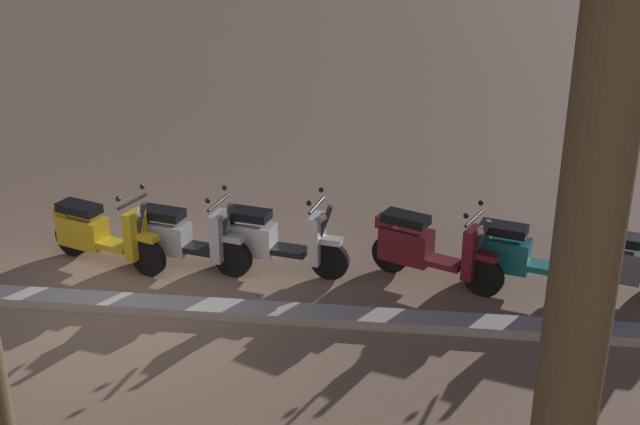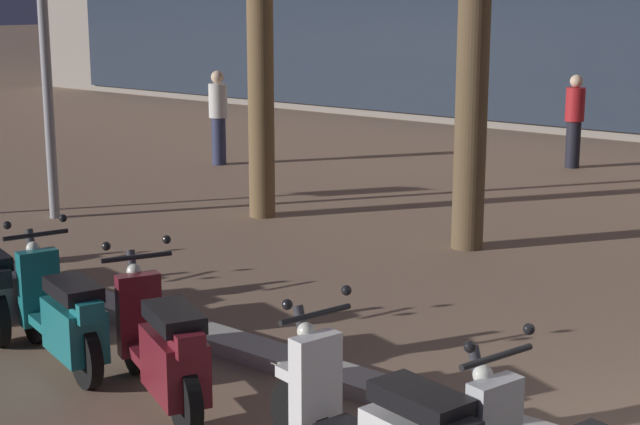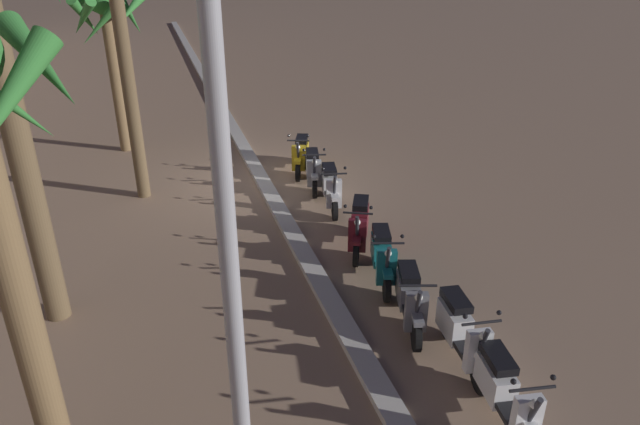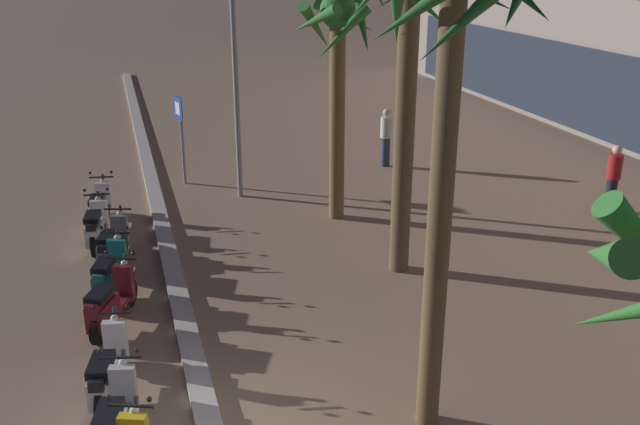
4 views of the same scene
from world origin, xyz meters
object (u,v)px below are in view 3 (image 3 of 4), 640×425
object	(u,v)px
scooter_white_tail_end	(461,330)
scooter_grey_mid_rear	(410,297)
scooter_silver_far_back	(313,169)
scooter_teal_second_in_line	(382,256)
scooter_maroon_mid_centre	(359,225)
street_lamp	(228,244)
scooter_white_last_in_row	(504,392)
scooter_yellow_gap_after_mid	(301,154)
palm_tree_far_corner	(108,31)
scooter_white_lead_nearest	(331,186)

from	to	relation	value
scooter_white_tail_end	scooter_grey_mid_rear	distance (m)	1.09
scooter_silver_far_back	scooter_teal_second_in_line	bearing A→B (deg)	179.99
scooter_maroon_mid_centre	street_lamp	world-z (taller)	street_lamp
scooter_white_last_in_row	scooter_teal_second_in_line	distance (m)	3.68
scooter_yellow_gap_after_mid	street_lamp	size ratio (longest dim) A/B	0.29
scooter_maroon_mid_centre	street_lamp	xyz separation A→B (m)	(-6.11, 3.36, 3.32)
scooter_white_tail_end	scooter_teal_second_in_line	bearing A→B (deg)	5.76
scooter_white_tail_end	street_lamp	world-z (taller)	street_lamp
scooter_grey_mid_rear	scooter_teal_second_in_line	bearing A→B (deg)	-3.58
street_lamp	scooter_grey_mid_rear	bearing A→B (deg)	-42.91
palm_tree_far_corner	street_lamp	xyz separation A→B (m)	(-13.49, -1.14, 0.43)
scooter_teal_second_in_line	scooter_white_lead_nearest	size ratio (longest dim) A/B	0.94
scooter_teal_second_in_line	scooter_maroon_mid_centre	distance (m)	1.25
scooter_yellow_gap_after_mid	scooter_grey_mid_rear	bearing A→B (deg)	179.26
scooter_white_tail_end	scooter_grey_mid_rear	xyz separation A→B (m)	(1.04, 0.33, -0.03)
scooter_white_last_in_row	scooter_white_tail_end	xyz separation A→B (m)	(1.27, -0.09, 0.02)
scooter_white_tail_end	scooter_maroon_mid_centre	world-z (taller)	same
scooter_grey_mid_rear	scooter_white_lead_nearest	distance (m)	4.66
scooter_white_tail_end	scooter_grey_mid_rear	world-z (taller)	scooter_white_tail_end
scooter_teal_second_in_line	scooter_white_last_in_row	bearing A→B (deg)	-177.63
scooter_grey_mid_rear	scooter_white_lead_nearest	world-z (taller)	scooter_white_lead_nearest
scooter_white_last_in_row	scooter_teal_second_in_line	size ratio (longest dim) A/B	1.01
scooter_teal_second_in_line	scooter_white_lead_nearest	xyz separation A→B (m)	(3.30, -0.08, 0.00)
scooter_white_tail_end	palm_tree_far_corner	xyz separation A→B (m)	(11.03, 4.72, 2.89)
scooter_teal_second_in_line	palm_tree_far_corner	size ratio (longest dim) A/B	0.39
scooter_maroon_mid_centre	scooter_silver_far_back	distance (m)	3.24
scooter_white_tail_end	scooter_grey_mid_rear	bearing A→B (deg)	17.44
scooter_white_lead_nearest	street_lamp	distance (m)	9.45
scooter_grey_mid_rear	scooter_silver_far_back	distance (m)	5.85
scooter_teal_second_in_line	palm_tree_far_corner	xyz separation A→B (m)	(8.63, 4.48, 2.91)
scooter_silver_far_back	scooter_yellow_gap_after_mid	size ratio (longest dim) A/B	0.98
scooter_white_lead_nearest	scooter_maroon_mid_centre	bearing A→B (deg)	178.26
scooter_teal_second_in_line	street_lamp	bearing A→B (deg)	145.52
scooter_teal_second_in_line	scooter_maroon_mid_centre	size ratio (longest dim) A/B	1.01
scooter_grey_mid_rear	palm_tree_far_corner	bearing A→B (deg)	23.75
scooter_yellow_gap_after_mid	scooter_maroon_mid_centre	bearing A→B (deg)	-179.85
scooter_white_tail_end	scooter_maroon_mid_centre	distance (m)	3.66
scooter_grey_mid_rear	street_lamp	world-z (taller)	street_lamp
scooter_white_last_in_row	street_lamp	xyz separation A→B (m)	(-1.18, 3.49, 3.34)
scooter_grey_mid_rear	scooter_white_tail_end	bearing A→B (deg)	-162.56
scooter_grey_mid_rear	scooter_yellow_gap_after_mid	xyz separation A→B (m)	(7.00, -0.09, 0.00)
scooter_grey_mid_rear	palm_tree_far_corner	distance (m)	11.30
scooter_white_lead_nearest	scooter_yellow_gap_after_mid	xyz separation A→B (m)	(2.34, 0.07, -0.00)
scooter_silver_far_back	palm_tree_far_corner	distance (m)	6.76
scooter_white_tail_end	scooter_silver_far_back	bearing A→B (deg)	2.01
scooter_white_lead_nearest	scooter_yellow_gap_after_mid	world-z (taller)	same
scooter_silver_far_back	scooter_grey_mid_rear	bearing A→B (deg)	179.16
scooter_grey_mid_rear	scooter_yellow_gap_after_mid	bearing A→B (deg)	-0.74
scooter_white_last_in_row	scooter_yellow_gap_after_mid	world-z (taller)	same
scooter_white_tail_end	scooter_maroon_mid_centre	bearing A→B (deg)	3.52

